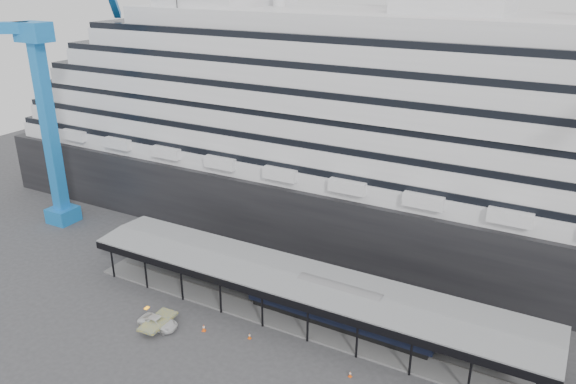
# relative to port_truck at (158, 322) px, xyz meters

# --- Properties ---
(ground) EXTENTS (200.00, 200.00, 0.00)m
(ground) POSITION_rel_port_truck_xyz_m (13.24, 5.04, -0.65)
(ground) COLOR #38383B
(ground) RESTS_ON ground
(cruise_ship) EXTENTS (130.00, 30.00, 43.90)m
(cruise_ship) POSITION_rel_port_truck_xyz_m (13.29, 37.04, 17.70)
(cruise_ship) COLOR black
(cruise_ship) RESTS_ON ground
(platform_canopy) EXTENTS (56.00, 9.18, 5.30)m
(platform_canopy) POSITION_rel_port_truck_xyz_m (13.24, 10.04, 1.71)
(platform_canopy) COLOR slate
(platform_canopy) RESTS_ON ground
(crane_blue) EXTENTS (22.63, 19.19, 47.60)m
(crane_blue) POSITION_rel_port_truck_xyz_m (-31.88, 15.66, 19.31)
(crane_blue) COLOR blue
(crane_blue) RESTS_ON ground
(port_truck) EXTENTS (4.79, 2.40, 1.30)m
(port_truck) POSITION_rel_port_truck_xyz_m (0.00, 0.00, 0.00)
(port_truck) COLOR silver
(port_truck) RESTS_ON ground
(pullman_carriage) EXTENTS (22.57, 3.17, 22.13)m
(pullman_carriage) POSITION_rel_port_truck_xyz_m (18.01, 10.04, 2.03)
(pullman_carriage) COLOR black
(pullman_carriage) RESTS_ON ground
(traffic_cone_left) EXTENTS (0.55, 0.55, 0.85)m
(traffic_cone_left) POSITION_rel_port_truck_xyz_m (4.98, 1.95, -0.23)
(traffic_cone_left) COLOR #F5530D
(traffic_cone_left) RESTS_ON ground
(traffic_cone_mid) EXTENTS (0.41, 0.41, 0.70)m
(traffic_cone_mid) POSITION_rel_port_truck_xyz_m (10.29, 3.24, -0.30)
(traffic_cone_mid) COLOR #DD540C
(traffic_cone_mid) RESTS_ON ground
(traffic_cone_right) EXTENTS (0.43, 0.43, 0.67)m
(traffic_cone_right) POSITION_rel_port_truck_xyz_m (22.55, 2.80, -0.32)
(traffic_cone_right) COLOR #F9530D
(traffic_cone_right) RESTS_ON ground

